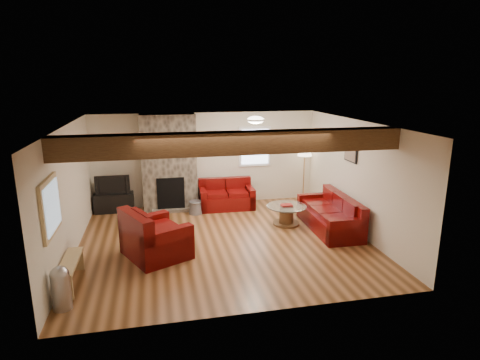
% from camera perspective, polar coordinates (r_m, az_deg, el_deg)
% --- Properties ---
extents(room, '(8.00, 8.00, 8.00)m').
position_cam_1_polar(room, '(8.25, -2.37, -0.66)').
color(room, '#5A3517').
rests_on(room, ground).
extents(floor, '(6.00, 6.00, 0.00)m').
position_cam_1_polar(floor, '(8.66, -2.29, -8.67)').
color(floor, '#5A3517').
rests_on(floor, ground).
extents(oak_beam, '(6.00, 0.36, 0.38)m').
position_cam_1_polar(oak_beam, '(6.83, -0.67, 5.31)').
color(oak_beam, '#351F10').
rests_on(oak_beam, room).
extents(chimney_breast, '(1.40, 0.67, 2.50)m').
position_cam_1_polar(chimney_breast, '(10.58, -10.04, 2.30)').
color(chimney_breast, '#37322B').
rests_on(chimney_breast, floor).
extents(back_window, '(0.90, 0.08, 1.10)m').
position_cam_1_polar(back_window, '(11.06, 2.13, 4.77)').
color(back_window, white).
rests_on(back_window, room).
extents(hatch_window, '(0.08, 1.00, 0.90)m').
position_cam_1_polar(hatch_window, '(6.84, -25.32, -3.48)').
color(hatch_window, tan).
rests_on(hatch_window, room).
extents(ceiling_dome, '(0.40, 0.40, 0.18)m').
position_cam_1_polar(ceiling_dome, '(9.09, 2.23, 8.36)').
color(ceiling_dome, white).
rests_on(ceiling_dome, room).
extents(artwork_back, '(0.42, 0.06, 0.52)m').
position_cam_1_polar(artwork_back, '(10.81, -4.07, 5.32)').
color(artwork_back, black).
rests_on(artwork_back, room).
extents(artwork_right, '(0.06, 0.55, 0.42)m').
position_cam_1_polar(artwork_right, '(9.37, 15.45, 3.77)').
color(artwork_right, black).
rests_on(artwork_right, room).
extents(sofa_three, '(0.90, 2.07, 0.79)m').
position_cam_1_polar(sofa_three, '(9.40, 12.58, -4.56)').
color(sofa_three, '#440704').
rests_on(sofa_three, floor).
extents(loveseat, '(1.45, 0.86, 0.76)m').
position_cam_1_polar(loveseat, '(10.68, -1.94, -2.02)').
color(loveseat, '#440704').
rests_on(loveseat, floor).
extents(armchair_red, '(1.44, 1.50, 0.95)m').
position_cam_1_polar(armchair_red, '(7.98, -11.89, -7.36)').
color(armchair_red, '#440704').
rests_on(armchair_red, floor).
extents(coffee_table, '(0.94, 0.94, 0.49)m').
position_cam_1_polar(coffee_table, '(9.59, 6.61, -4.96)').
color(coffee_table, '#4A3018').
rests_on(coffee_table, floor).
extents(tv_cabinet, '(0.98, 0.39, 0.49)m').
position_cam_1_polar(tv_cabinet, '(10.91, -17.46, -3.07)').
color(tv_cabinet, black).
rests_on(tv_cabinet, floor).
extents(television, '(0.86, 0.11, 0.49)m').
position_cam_1_polar(television, '(10.78, -17.65, -0.57)').
color(television, black).
rests_on(television, tv_cabinet).
extents(floor_lamp, '(0.40, 0.40, 1.57)m').
position_cam_1_polar(floor_lamp, '(11.26, 9.19, 3.71)').
color(floor_lamp, tan).
rests_on(floor_lamp, floor).
extents(pine_bench, '(0.26, 1.13, 0.42)m').
position_cam_1_polar(pine_bench, '(7.46, -22.92, -12.02)').
color(pine_bench, tan).
rests_on(pine_bench, floor).
extents(pedal_bin, '(0.32, 0.32, 0.69)m').
position_cam_1_polar(pedal_bin, '(6.73, -24.12, -13.81)').
color(pedal_bin, '#A9AAAE').
rests_on(pedal_bin, floor).
extents(coal_bucket, '(0.36, 0.36, 0.34)m').
position_cam_1_polar(coal_bucket, '(10.35, -6.33, -3.86)').
color(coal_bucket, slate).
rests_on(coal_bucket, floor).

